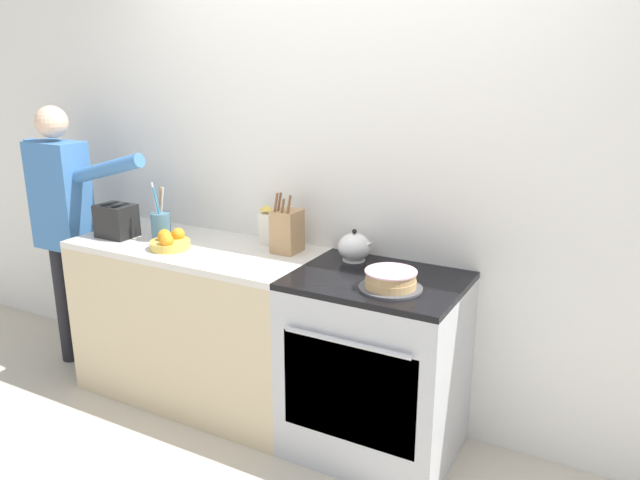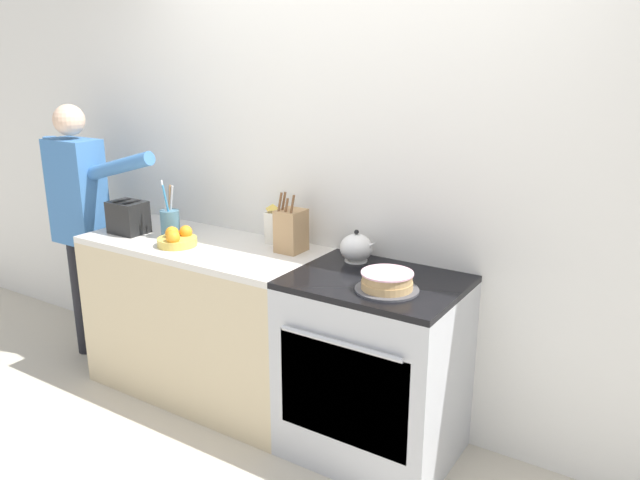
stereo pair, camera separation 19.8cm
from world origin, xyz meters
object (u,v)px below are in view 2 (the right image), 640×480
Objects in this scene: layer_cake at (387,282)px; tea_kettle at (357,248)px; fruit_bowl at (177,239)px; person_baker at (80,212)px; stove_range at (373,368)px; toaster at (128,217)px; milk_carton at (273,225)px; knife_block at (291,230)px; utensil_crock at (170,222)px.

layer_cake is 1.41× the size of tea_kettle.
layer_cake is at bearing 0.38° from fruit_bowl.
person_baker is (-0.87, 0.04, 0.02)m from fruit_bowl.
stove_range is 0.56× the size of person_baker.
milk_carton reaches higher than toaster.
tea_kettle is at bearing 19.71° from person_baker.
milk_carton is (-0.17, 0.07, -0.01)m from knife_block.
utensil_crock is 1.54× the size of fruit_bowl.
layer_cake is at bearing 11.03° from person_baker.
layer_cake is 2.13m from person_baker.
knife_block is at bearing -22.19° from milk_carton.
layer_cake is at bearing -43.41° from stove_range.
person_baker is at bearing -167.83° from milk_carton.
utensil_crock reaches higher than layer_cake.
knife_block is at bearing 23.49° from fruit_bowl.
toaster is (-1.00, -0.22, -0.02)m from knife_block.
milk_carton is (0.56, 0.22, 0.02)m from utensil_crock.
toaster reaches higher than layer_cake.
milk_carton reaches higher than tea_kettle.
stove_range is at bearing 136.59° from layer_cake.
milk_carton reaches higher than fruit_bowl.
knife_block is at bearing 11.84° from utensil_crock.
fruit_bowl is at bearing 9.08° from person_baker.
milk_carton is (-0.74, 0.21, 0.56)m from stove_range.
toaster is 0.99× the size of milk_carton.
fruit_bowl is 0.13× the size of person_baker.
knife_block is 1.44× the size of milk_carton.
person_baker is at bearing -171.86° from knife_block.
toaster reaches higher than tea_kettle.
knife_block is 1.46m from person_baker.
knife_block reaches higher than stove_range.
person_baker is at bearing -172.29° from tea_kettle.
milk_carton is at bearing 176.86° from tea_kettle.
toaster is (-1.68, 0.03, 0.05)m from layer_cake.
knife_block is 1.49× the size of fruit_bowl.
fruit_bowl is 0.87m from person_baker.
toaster is (-0.42, 0.03, 0.06)m from fruit_bowl.
person_baker reaches higher than milk_carton.
knife_block is 0.96× the size of utensil_crock.
toaster reaches higher than fruit_bowl.
tea_kettle is at bearing 137.88° from layer_cake.
utensil_crock is 0.72m from person_baker.
person_baker reaches higher than stove_range.
layer_cake is at bearing -20.11° from milk_carton.
stove_range is at bearing 2.75° from toaster.
utensil_crock is (-1.41, 0.09, 0.05)m from layer_cake.
fruit_bowl is (0.15, -0.10, -0.05)m from utensil_crock.
toaster reaches higher than stove_range.
fruit_bowl is at bearing -4.64° from toaster.
utensil_crock is at bearing -170.10° from tea_kettle.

